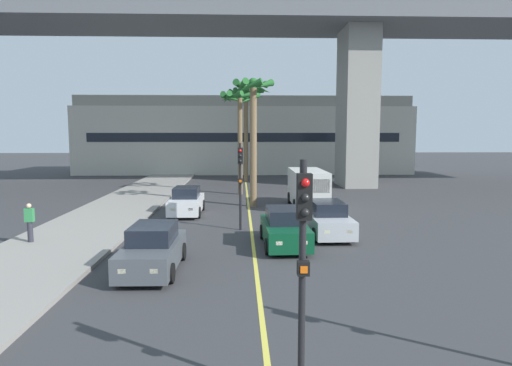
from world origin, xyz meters
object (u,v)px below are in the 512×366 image
object	(u,v)px
delivery_van	(308,187)
palm_tree_far_median	(240,108)
car_queue_front	(328,220)
traffic_light_median_near	(303,249)
pedestrian_near_crosswalk	(30,222)
traffic_light_median_far	(240,174)
car_queue_third	(153,250)
palm_tree_near_median	(253,109)
car_queue_second	(285,229)
palm_tree_mid_median	(246,106)
car_queue_fourth	(187,202)

from	to	relation	value
delivery_van	palm_tree_far_median	world-z (taller)	palm_tree_far_median
car_queue_front	palm_tree_far_median	distance (m)	15.67
car_queue_front	delivery_van	xyz separation A→B (m)	(0.27, 7.78, 0.57)
car_queue_front	traffic_light_median_near	size ratio (longest dim) A/B	0.98
palm_tree_far_median	pedestrian_near_crosswalk	size ratio (longest dim) A/B	4.86
traffic_light_median_far	palm_tree_far_median	world-z (taller)	palm_tree_far_median
car_queue_third	pedestrian_near_crosswalk	size ratio (longest dim) A/B	2.55
traffic_light_median_near	pedestrian_near_crosswalk	distance (m)	14.94
palm_tree_far_median	car_queue_front	bearing A→B (deg)	-73.94
car_queue_third	palm_tree_near_median	xyz separation A→B (m)	(3.79, 13.23, 5.47)
car_queue_front	car_queue_second	world-z (taller)	same
car_queue_front	traffic_light_median_far	bearing A→B (deg)	163.15
palm_tree_near_median	palm_tree_far_median	distance (m)	5.80
traffic_light_median_near	pedestrian_near_crosswalk	xyz separation A→B (m)	(-9.78, 11.16, -1.72)
delivery_van	palm_tree_far_median	bearing A→B (deg)	124.75
palm_tree_far_median	car_queue_second	bearing A→B (deg)	-83.32
traffic_light_median_near	delivery_van	bearing A→B (deg)	80.99
traffic_light_median_near	palm_tree_near_median	xyz separation A→B (m)	(-0.22, 20.78, 3.47)
palm_tree_near_median	palm_tree_mid_median	world-z (taller)	palm_tree_mid_median
car_queue_third	palm_tree_far_median	world-z (taller)	palm_tree_far_median
car_queue_fourth	delivery_van	xyz separation A→B (m)	(7.38, 2.14, 0.57)
car_queue_second	car_queue_third	size ratio (longest dim) A/B	1.01
car_queue_second	pedestrian_near_crosswalk	xyz separation A→B (m)	(-10.57, 0.44, 0.28)
car_queue_front	delivery_van	world-z (taller)	delivery_van
traffic_light_median_near	palm_tree_mid_median	xyz separation A→B (m)	(-0.46, 35.52, 4.62)
car_queue_second	palm_tree_near_median	bearing A→B (deg)	95.71
car_queue_second	palm_tree_mid_median	world-z (taller)	palm_tree_mid_median
car_queue_front	palm_tree_near_median	bearing A→B (deg)	111.09
palm_tree_far_median	pedestrian_near_crosswalk	bearing A→B (deg)	-119.61
delivery_van	palm_tree_far_median	distance (m)	9.20
traffic_light_median_near	palm_tree_mid_median	size ratio (longest dim) A/B	0.47
car_queue_fourth	delivery_van	size ratio (longest dim) A/B	0.78
palm_tree_near_median	palm_tree_far_median	size ratio (longest dim) A/B	1.03
palm_tree_near_median	car_queue_second	bearing A→B (deg)	-84.29
palm_tree_mid_median	palm_tree_far_median	size ratio (longest dim) A/B	1.15
car_queue_third	pedestrian_near_crosswalk	world-z (taller)	pedestrian_near_crosswalk
car_queue_second	delivery_van	distance (m)	9.92
car_queue_front	car_queue_third	xyz separation A→B (m)	(-6.97, -5.00, 0.00)
car_queue_third	palm_tree_near_median	world-z (taller)	palm_tree_near_median
traffic_light_median_far	delivery_van	bearing A→B (deg)	57.05
car_queue_second	traffic_light_median_far	bearing A→B (deg)	120.98
car_queue_second	palm_tree_mid_median	size ratio (longest dim) A/B	0.46
car_queue_front	palm_tree_near_median	distance (m)	10.38
pedestrian_near_crosswalk	car_queue_fourth	bearing A→B (deg)	51.31
car_queue_second	traffic_light_median_far	distance (m)	4.06
traffic_light_median_far	palm_tree_near_median	distance (m)	7.88
delivery_van	pedestrian_near_crosswalk	world-z (taller)	delivery_van
palm_tree_mid_median	palm_tree_far_median	distance (m)	9.07
car_queue_front	traffic_light_median_far	world-z (taller)	traffic_light_median_far
car_queue_second	palm_tree_far_median	bearing A→B (deg)	96.68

